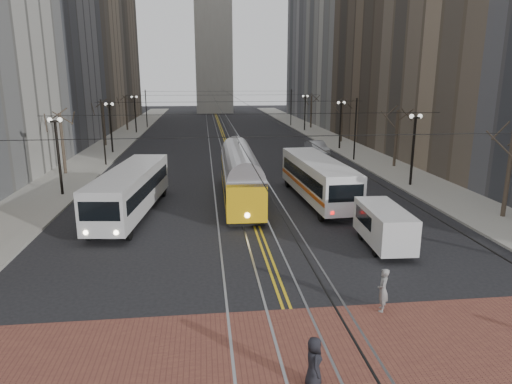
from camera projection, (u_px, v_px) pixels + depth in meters
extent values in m
plane|color=black|center=(283.00, 297.00, 18.53)|extent=(260.00, 260.00, 0.00)
cube|color=gray|center=(113.00, 144.00, 60.20)|extent=(5.00, 140.00, 0.15)
cube|color=gray|center=(334.00, 141.00, 63.52)|extent=(5.00, 140.00, 0.15)
cube|color=brown|center=(304.00, 355.00, 14.67)|extent=(25.00, 6.00, 0.01)
cube|color=gray|center=(226.00, 143.00, 61.88)|extent=(4.80, 130.00, 0.02)
cube|color=gold|center=(226.00, 143.00, 61.88)|extent=(0.42, 130.00, 0.01)
cube|color=slate|center=(16.00, 7.00, 55.86)|extent=(16.00, 20.00, 34.00)
cube|color=brown|center=(90.00, 21.00, 93.67)|extent=(16.00, 20.00, 40.00)
cube|color=brown|center=(413.00, 14.00, 61.51)|extent=(16.00, 20.00, 34.00)
cube|color=slate|center=(332.00, 24.00, 99.31)|extent=(16.00, 20.00, 40.00)
cylinder|color=black|center=(59.00, 159.00, 33.67)|extent=(0.20, 0.20, 5.60)
cylinder|color=black|center=(111.00, 130.00, 52.93)|extent=(0.20, 0.20, 5.60)
cylinder|color=black|center=(135.00, 116.00, 72.20)|extent=(0.20, 0.20, 5.60)
cylinder|color=black|center=(413.00, 153.00, 36.70)|extent=(0.20, 0.20, 5.60)
cylinder|color=black|center=(340.00, 127.00, 55.97)|extent=(0.20, 0.20, 5.60)
cylinder|color=black|center=(305.00, 114.00, 75.24)|extent=(0.20, 0.20, 5.60)
cylinder|color=#382D23|center=(63.00, 144.00, 41.15)|extent=(0.28, 0.28, 5.60)
cylinder|color=#382D23|center=(104.00, 125.00, 58.49)|extent=(0.28, 0.28, 5.60)
cylinder|color=#382D23|center=(126.00, 114.00, 75.83)|extent=(0.28, 0.28, 5.60)
cylinder|color=#382D23|center=(508.00, 175.00, 28.25)|extent=(0.28, 0.28, 5.60)
cylinder|color=#382D23|center=(396.00, 139.00, 44.63)|extent=(0.28, 0.28, 5.60)
cylinder|color=#382D23|center=(342.00, 122.00, 61.97)|extent=(0.28, 0.28, 5.60)
cylinder|color=#382D23|center=(311.00, 112.00, 79.31)|extent=(0.28, 0.28, 5.60)
cylinder|color=black|center=(214.00, 98.00, 60.25)|extent=(0.03, 120.00, 0.03)
cylinder|color=black|center=(237.00, 98.00, 60.58)|extent=(0.03, 120.00, 0.03)
cylinder|color=black|center=(103.00, 133.00, 45.19)|extent=(0.16, 0.16, 6.60)
cylinder|color=black|center=(146.00, 109.00, 79.87)|extent=(0.16, 0.16, 6.60)
cylinder|color=black|center=(355.00, 130.00, 48.05)|extent=(0.16, 0.16, 6.60)
cylinder|color=black|center=(291.00, 108.00, 82.73)|extent=(0.16, 0.16, 6.60)
cube|color=#BABABA|center=(131.00, 192.00, 29.33)|extent=(3.86, 12.13, 2.98)
cube|color=gold|center=(240.00, 180.00, 32.59)|extent=(2.65, 12.97, 3.05)
cube|color=white|center=(317.00, 180.00, 32.63)|extent=(3.07, 11.72, 3.03)
cube|color=silver|center=(384.00, 228.00, 23.77)|extent=(2.07, 4.92, 2.14)
imported|color=#42444B|center=(296.00, 163.00, 43.67)|extent=(2.40, 4.59, 1.49)
imported|color=#97999E|center=(317.00, 148.00, 52.53)|extent=(2.03, 4.87, 1.56)
imported|color=black|center=(314.00, 362.00, 13.02)|extent=(0.56, 0.80, 1.54)
imported|color=gray|center=(383.00, 290.00, 17.27)|extent=(0.63, 0.73, 1.70)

